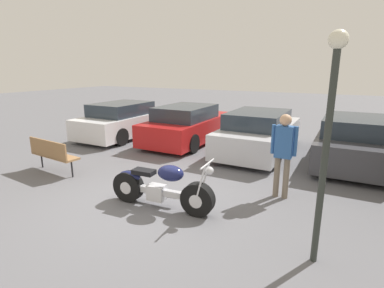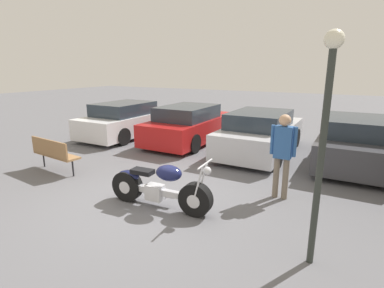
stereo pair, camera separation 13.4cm
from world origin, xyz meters
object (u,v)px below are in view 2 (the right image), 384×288
Objects in this scene: motorcycle at (159,187)px; lamp_post at (325,123)px; parked_car_dark_grey at (356,142)px; park_bench at (53,152)px; parked_car_white at (128,120)px; person_standing at (283,149)px; parked_car_red at (190,125)px; parked_car_silver at (261,133)px.

motorcycle is 3.26m from lamp_post.
parked_car_dark_grey reaches higher than park_bench.
park_bench is (-3.57, 0.36, 0.13)m from motorcycle.
park_bench is at bearing 174.25° from motorcycle.
parked_car_white reaches higher than motorcycle.
person_standing reaches higher than parked_car_dark_grey.
lamp_post is (4.93, -5.34, 1.34)m from parked_car_red.
park_bench is 0.89× the size of person_standing.
lamp_post reaches higher than parked_car_dark_grey.
lamp_post is (7.60, -5.03, 1.34)m from parked_car_white.
motorcycle is 1.38× the size of park_bench.
park_bench is (-4.14, -4.43, -0.09)m from parked_car_silver.
parked_car_silver is 5.80m from lamp_post.
parked_car_dark_grey is (8.00, 0.32, 0.00)m from parked_car_white.
parked_car_red is at bearing 72.28° from park_bench.
lamp_post reaches higher than parked_car_red.
parked_car_silver is (5.34, 0.14, 0.00)m from parked_car_white.
parked_car_dark_grey is at bearing 85.65° from lamp_post.
parked_car_silver is at bearing 1.51° from parked_car_white.
parked_car_silver is 2.72× the size of park_bench.
parked_car_silver and parked_car_dark_grey have the same top height.
parked_car_silver is 3.51m from person_standing.
parked_car_silver is at bearing -3.80° from parked_car_red.
parked_car_red is 5.34m from parked_car_dark_grey.
lamp_post is at bearing -33.48° from parked_car_white.
motorcycle is at bearing -44.28° from parked_car_white.
motorcycle is at bearing -123.15° from parked_car_dark_grey.
lamp_post reaches higher than motorcycle.
lamp_post is (2.26, -5.17, 1.34)m from parked_car_silver.
parked_car_silver is (2.67, -0.18, 0.00)m from parked_car_red.
park_bench is 5.67m from person_standing.
parked_car_white is at bearing -178.49° from parked_car_silver.
parked_car_dark_grey is at bearing 69.08° from person_standing.
parked_car_white is at bearing 146.52° from lamp_post.
person_standing is (6.71, -3.06, 0.42)m from parked_car_white.
person_standing is (4.04, -3.38, 0.42)m from parked_car_red.
parked_car_white is at bearing 155.49° from person_standing.
parked_car_red is 1.38× the size of lamp_post.
parked_car_red reaches higher than motorcycle.
parked_car_dark_grey is at bearing 56.85° from motorcycle.
parked_car_silver is 2.67m from parked_car_dark_grey.
parked_car_dark_grey reaches higher than motorcycle.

